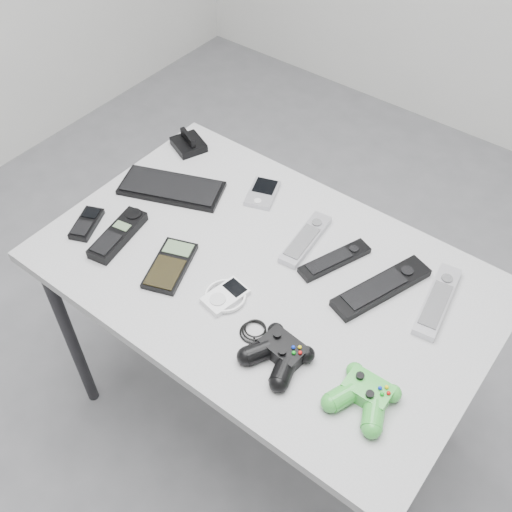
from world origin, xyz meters
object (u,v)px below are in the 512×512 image
Objects in this scene: pda_keyboard at (171,188)px; remote_silver_b at (438,300)px; controller_green at (364,395)px; calculator at (170,265)px; mp3_player at (225,296)px; remote_silver_a at (306,239)px; mobile_phone at (87,223)px; desk at (266,286)px; cordless_handset at (118,234)px; remote_black_a at (335,260)px; pda at (263,193)px; controller_black at (279,352)px; remote_black_b at (381,287)px.

pda_keyboard is 0.74m from remote_silver_b.
calculator is at bearing 176.33° from controller_green.
controller_green is at bearing 5.15° from mp3_player.
mobile_phone is (-0.47, -0.29, -0.00)m from remote_silver_a.
desk is 5.91× the size of cordless_handset.
desk is 0.24m from calculator.
remote_black_a is (0.09, -0.01, -0.00)m from remote_silver_a.
mobile_phone is 0.80× the size of controller_green.
cordless_handset is at bearing -149.74° from remote_silver_a.
pda is 0.46m from mobile_phone.
mp3_player is 0.20m from controller_black.
desk is at bearing 90.55° from mp3_player.
pda is 0.61× the size of cordless_handset.
controller_black is at bearing -47.21° from pda_keyboard.
remote_silver_b reaches higher than desk.
mp3_player is (-0.04, -0.26, -0.00)m from remote_silver_a.
controller_green is (0.19, 0.02, 0.00)m from controller_black.
controller_green is (0.73, -0.23, 0.01)m from pda_keyboard.
remote_black_b is 2.28× the size of mobile_phone.
controller_green reaches higher than mp3_player.
remote_black_a is at bearing -163.89° from remote_black_b.
remote_silver_b reaches higher than remote_black_a.
remote_black_b is at bearing 111.54° from controller_green.
controller_black reaches higher than remote_black_a.
remote_black_a is (0.12, 0.12, 0.07)m from desk.
cordless_handset is (-0.71, -0.29, 0.00)m from remote_silver_b.
desk is 9.56× the size of mobile_phone.
cordless_handset is (-0.35, -0.14, 0.08)m from desk.
remote_silver_b is at bearing 22.93° from desk.
remote_black_b reaches higher than remote_silver_b.
remote_black_b is at bearing -32.66° from pda.
pda_keyboard is 2.47× the size of mobile_phone.
remote_silver_b is at bearing 87.55° from controller_green.
desk is at bearing -105.58° from remote_silver_a.
controller_green is (0.52, -0.36, 0.01)m from pda.
mobile_phone is at bearing 178.98° from controller_green.
controller_green reaches higher than mobile_phone.
cordless_handset reaches higher than remote_black_b.
cordless_handset is at bearing -106.77° from pda_keyboard.
mp3_player is (-0.38, -0.28, -0.00)m from remote_silver_b.
remote_black_b is at bearing 51.27° from mp3_player.
calculator is at bearing -144.01° from desk.
cordless_handset reaches higher than remote_silver_b.
controller_green is (0.33, -0.29, 0.01)m from remote_silver_a.
desk is 5.66× the size of remote_black_a.
remote_silver_a is 1.38× the size of controller_green.
desk is at bearing -113.14° from remote_black_a.
remote_black_b is (0.41, -0.09, 0.00)m from pda.
pda_keyboard is 1.43× the size of remote_silver_a.
controller_black is (0.61, -0.02, 0.01)m from mobile_phone.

